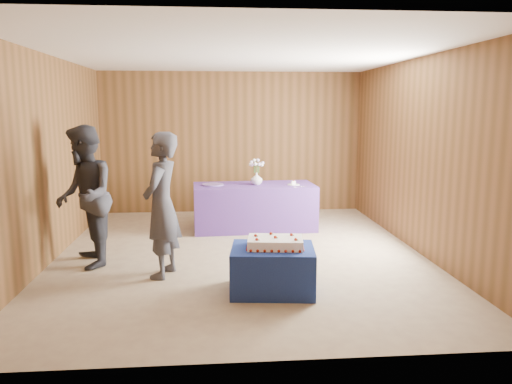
{
  "coord_description": "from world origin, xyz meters",
  "views": [
    {
      "loc": [
        -0.35,
        -6.69,
        1.99
      ],
      "look_at": [
        0.23,
        0.1,
        0.86
      ],
      "focal_mm": 35.0,
      "sensor_mm": 36.0,
      "label": 1
    }
  ],
  "objects": [
    {
      "name": "flower_spray",
      "position": [
        0.35,
        1.48,
        1.11
      ],
      "size": [
        0.26,
        0.25,
        0.19
      ],
      "color": "#3D702C",
      "rests_on": "vase"
    },
    {
      "name": "ground",
      "position": [
        0.0,
        0.0,
        0.0
      ],
      "size": [
        6.0,
        6.0,
        0.0
      ],
      "primitive_type": "plane",
      "color": "tan",
      "rests_on": "ground"
    },
    {
      "name": "platter",
      "position": [
        -0.37,
        1.48,
        0.76
      ],
      "size": [
        0.37,
        0.37,
        0.02
      ],
      "primitive_type": "cylinder",
      "rotation": [
        0.0,
        0.0,
        -0.04
      ],
      "color": "#6C50A1",
      "rests_on": "serving_table"
    },
    {
      "name": "serving_table",
      "position": [
        0.31,
        1.49,
        0.38
      ],
      "size": [
        2.04,
        0.99,
        0.75
      ],
      "primitive_type": "cube",
      "rotation": [
        0.0,
        0.0,
        0.05
      ],
      "color": "#432E7F",
      "rests_on": "ground"
    },
    {
      "name": "guest_right",
      "position": [
        -1.98,
        -0.35,
        0.9
      ],
      "size": [
        0.91,
        1.04,
        1.8
      ],
      "primitive_type": "imported",
      "rotation": [
        0.0,
        0.0,
        -1.27
      ],
      "color": "#2D2F37",
      "rests_on": "ground"
    },
    {
      "name": "cake_table",
      "position": [
        0.28,
        -1.46,
        0.25
      ],
      "size": [
        0.97,
        0.8,
        0.5
      ],
      "primitive_type": "cube",
      "rotation": [
        0.0,
        0.0,
        -0.11
      ],
      "color": "navy",
      "rests_on": "ground"
    },
    {
      "name": "vase",
      "position": [
        0.35,
        1.48,
        0.85
      ],
      "size": [
        0.2,
        0.2,
        0.2
      ],
      "primitive_type": "imported",
      "rotation": [
        0.0,
        0.0,
        0.06
      ],
      "color": "silver",
      "rests_on": "serving_table"
    },
    {
      "name": "knife",
      "position": [
        1.03,
        1.18,
        0.75
      ],
      "size": [
        0.24,
        0.14,
        0.0
      ],
      "primitive_type": "cube",
      "rotation": [
        0.0,
        0.0,
        0.48
      ],
      "color": "#B9B9BE",
      "rests_on": "serving_table"
    },
    {
      "name": "cake_slice",
      "position": [
        0.96,
        1.4,
        0.79
      ],
      "size": [
        0.07,
        0.06,
        0.08
      ],
      "rotation": [
        0.0,
        0.0,
        0.06
      ],
      "color": "white",
      "rests_on": "plate"
    },
    {
      "name": "guest_left",
      "position": [
        -0.98,
        -0.82,
        0.87
      ],
      "size": [
        0.56,
        0.72,
        1.73
      ],
      "primitive_type": "imported",
      "rotation": [
        0.0,
        0.0,
        -1.83
      ],
      "color": "#393A44",
      "rests_on": "ground"
    },
    {
      "name": "plate",
      "position": [
        0.96,
        1.4,
        0.76
      ],
      "size": [
        0.25,
        0.25,
        0.01
      ],
      "primitive_type": "cylinder",
      "rotation": [
        0.0,
        0.0,
        0.23
      ],
      "color": "silver",
      "rests_on": "serving_table"
    },
    {
      "name": "sheet_cake",
      "position": [
        0.3,
        -1.45,
        0.55
      ],
      "size": [
        0.67,
        0.5,
        0.14
      ],
      "rotation": [
        0.0,
        0.0,
        -0.12
      ],
      "color": "white",
      "rests_on": "cake_table"
    },
    {
      "name": "room_shell",
      "position": [
        0.0,
        0.0,
        1.8
      ],
      "size": [
        5.04,
        6.04,
        2.72
      ],
      "color": "brown",
      "rests_on": "ground"
    }
  ]
}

